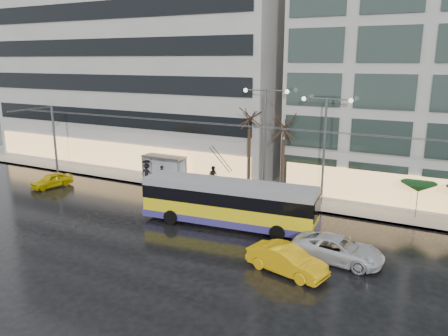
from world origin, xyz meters
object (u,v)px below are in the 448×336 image
Objects in this scene: street_lamp_near at (265,128)px; taxi_a at (52,180)px; bus_shelter at (162,162)px; trolleybus at (228,204)px.

street_lamp_near reaches higher than taxi_a.
street_lamp_near is at bearing 31.93° from taxi_a.
taxi_a is (-8.20, -5.99, -1.31)m from bus_shelter.
street_lamp_near is 20.28m from taxi_a.
bus_shelter is 0.47× the size of street_lamp_near.
street_lamp_near is (10.38, 0.11, 4.03)m from bus_shelter.
bus_shelter is 11.14m from street_lamp_near.
trolleybus is at bearing 10.25° from taxi_a.
bus_shelter is at bearing -179.37° from street_lamp_near.
trolleybus is 3.01× the size of bus_shelter.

